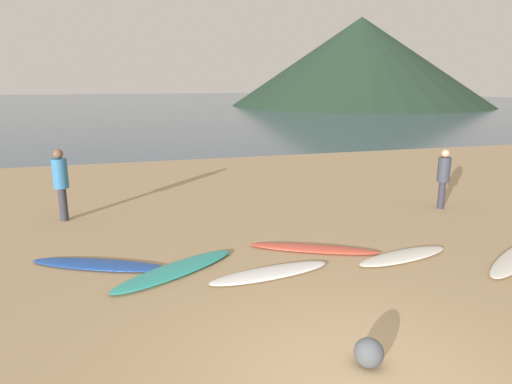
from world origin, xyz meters
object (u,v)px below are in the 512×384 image
surfboard_3 (314,248)px  beach_rock_far (369,353)px  surfboard_4 (403,256)px  surfboard_2 (270,273)px  person_0 (444,174)px  person_1 (61,179)px  surfboard_0 (100,265)px  surfboard_1 (175,270)px

surfboard_3 → beach_rock_far: size_ratio=7.34×
beach_rock_far → surfboard_4: bearing=50.3°
surfboard_2 → person_0: bearing=18.1°
surfboard_3 → person_1: size_ratio=1.49×
beach_rock_far → person_0: bearing=46.5°
surfboard_4 → person_0: 4.12m
beach_rock_far → person_1: bearing=119.6°
surfboard_0 → person_1: 3.45m
beach_rock_far → surfboard_3: bearing=76.6°
surfboard_0 → surfboard_1: (1.27, -0.64, 0.01)m
surfboard_2 → surfboard_4: bearing=-7.6°
surfboard_0 → surfboard_2: bearing=1.9°
surfboard_2 → person_1: bearing=122.0°
surfboard_2 → person_0: person_0 is taller
surfboard_2 → surfboard_3: bearing=28.4°
surfboard_3 → person_1: (-4.94, 3.51, 0.97)m
person_0 → person_1: size_ratio=0.90×
surfboard_3 → person_0: person_0 is taller
surfboard_1 → person_0: person_0 is taller
surfboard_2 → beach_rock_far: size_ratio=6.37×
person_1 → person_0: bearing=69.4°
surfboard_0 → surfboard_3: 4.03m
surfboard_1 → surfboard_4: 4.24m
person_0 → surfboard_2: bearing=148.5°
surfboard_2 → person_1: (-3.75, 4.40, 0.97)m
surfboard_4 → beach_rock_far: (-2.33, -2.80, 0.13)m
surfboard_2 → person_0: size_ratio=1.43×
surfboard_0 → surfboard_2: size_ratio=1.18×
surfboard_0 → surfboard_3: bearing=20.5°
surfboard_1 → surfboard_3: size_ratio=0.99×
surfboard_4 → person_1: bearing=134.9°
surfboard_4 → beach_rock_far: beach_rock_far is taller
surfboard_1 → surfboard_2: size_ratio=1.14×
surfboard_1 → beach_rock_far: size_ratio=7.29×
person_1 → beach_rock_far: (4.07, -7.16, -0.84)m
surfboard_4 → person_0: size_ratio=1.32×
surfboard_4 → beach_rock_far: 3.65m
surfboard_1 → beach_rock_far: 3.83m
surfboard_1 → person_1: 4.52m
surfboard_4 → surfboard_2: bearing=170.0°
surfboard_1 → surfboard_2: (1.55, -0.57, -0.00)m
surfboard_3 → person_0: size_ratio=1.65×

